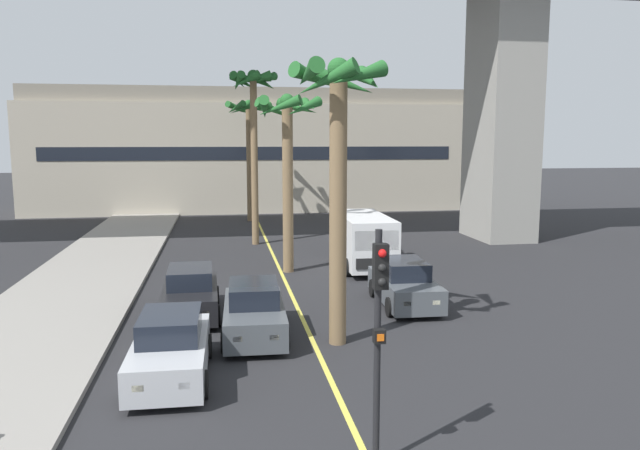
% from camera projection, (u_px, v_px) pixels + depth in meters
% --- Properties ---
extents(sidewalk_left, '(4.80, 80.00, 0.15)m').
position_uv_depth(sidewalk_left, '(21.00, 345.00, 16.69)').
color(sidewalk_left, gray).
rests_on(sidewalk_left, ground).
extents(lane_stripe_center, '(0.14, 56.00, 0.01)m').
position_uv_depth(lane_stripe_center, '(282.00, 274.00, 25.79)').
color(lane_stripe_center, '#DBCC4C').
rests_on(lane_stripe_center, ground).
extents(pier_building_backdrop, '(34.37, 8.04, 9.60)m').
position_uv_depth(pier_building_backdrop, '(251.00, 151.00, 49.80)').
color(pier_building_backdrop, '#BCB29E').
rests_on(pier_building_backdrop, ground).
extents(car_queue_front, '(1.94, 4.15, 1.56)m').
position_uv_depth(car_queue_front, '(254.00, 312.00, 17.59)').
color(car_queue_front, '#4C5156').
rests_on(car_queue_front, ground).
extents(car_queue_second, '(1.89, 4.13, 1.56)m').
position_uv_depth(car_queue_second, '(191.00, 294.00, 19.70)').
color(car_queue_second, black).
rests_on(car_queue_second, ground).
extents(car_queue_third, '(1.89, 4.13, 1.56)m').
position_uv_depth(car_queue_third, '(171.00, 349.00, 14.52)').
color(car_queue_third, '#B7BABF').
rests_on(car_queue_third, ground).
extents(car_queue_fourth, '(1.94, 4.15, 1.56)m').
position_uv_depth(car_queue_fourth, '(404.00, 285.00, 20.94)').
color(car_queue_fourth, '#4C5156').
rests_on(car_queue_fourth, ground).
extents(delivery_van, '(2.25, 5.29, 2.36)m').
position_uv_depth(delivery_van, '(363.00, 239.00, 26.91)').
color(delivery_van, white).
rests_on(delivery_van, ground).
extents(traffic_light_median_near, '(0.24, 0.37, 4.20)m').
position_uv_depth(traffic_light_median_near, '(379.00, 317.00, 10.24)').
color(traffic_light_median_near, black).
rests_on(traffic_light_median_near, ground).
extents(palm_tree_near_median, '(2.86, 3.03, 7.57)m').
position_uv_depth(palm_tree_near_median, '(288.00, 139.00, 25.57)').
color(palm_tree_near_median, brown).
rests_on(palm_tree_near_median, ground).
extents(palm_tree_mid_median, '(2.61, 2.64, 9.31)m').
position_uv_depth(palm_tree_mid_median, '(253.00, 104.00, 32.20)').
color(palm_tree_mid_median, brown).
rests_on(palm_tree_mid_median, ground).
extents(palm_tree_far_median, '(3.26, 3.27, 8.36)m').
position_uv_depth(palm_tree_far_median, '(249.00, 126.00, 41.79)').
color(palm_tree_far_median, brown).
rests_on(palm_tree_far_median, ground).
extents(palm_tree_farthest_median, '(2.57, 2.73, 7.82)m').
position_uv_depth(palm_tree_farthest_median, '(337.00, 138.00, 16.30)').
color(palm_tree_farthest_median, brown).
rests_on(palm_tree_farthest_median, ground).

